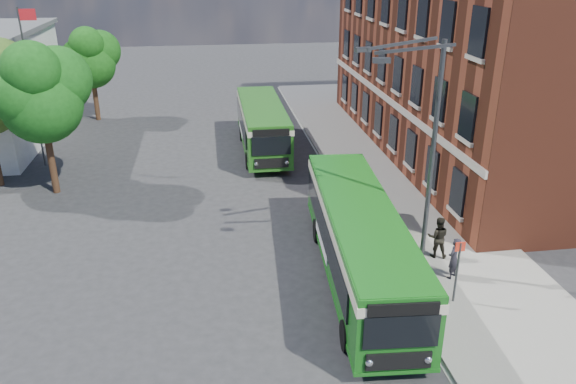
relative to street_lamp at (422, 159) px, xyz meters
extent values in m
plane|color=#2A2A2D|center=(-4.84, 2.00, -4.79)|extent=(120.00, 120.00, 0.00)
cube|color=gray|center=(2.16, 10.00, -4.72)|extent=(6.00, 48.00, 0.15)
cube|color=beige|center=(-0.89, 10.00, -4.79)|extent=(0.12, 48.00, 0.01)
cube|color=maroon|center=(9.16, 14.00, 1.21)|extent=(12.00, 26.00, 12.00)
cube|color=beige|center=(3.12, 14.00, -1.19)|extent=(0.12, 26.00, 0.35)
cylinder|color=#383A3D|center=(-17.34, 15.00, -0.29)|extent=(0.10, 0.10, 9.00)
cube|color=red|center=(-16.89, 15.00, 3.81)|extent=(0.90, 0.02, 0.60)
cylinder|color=#383A3D|center=(0.36, 0.00, -4.64)|extent=(0.44, 0.44, 0.30)
cylinder|color=#383A3D|center=(0.36, 0.00, -0.29)|extent=(0.18, 0.18, 9.00)
cube|color=#383A3D|center=(-0.87, -0.60, 4.01)|extent=(2.58, 0.46, 0.37)
cube|color=#383A3D|center=(-0.87, 0.60, 4.01)|extent=(2.58, 0.46, 0.37)
cube|color=#383A3D|center=(-2.11, -1.08, 3.76)|extent=(0.55, 0.22, 0.16)
cube|color=#383A3D|center=(-2.11, 1.08, 3.76)|extent=(0.55, 0.22, 0.16)
cylinder|color=#383A3D|center=(0.76, -2.20, -3.54)|extent=(0.08, 0.08, 2.50)
cube|color=red|center=(0.76, -2.20, -2.44)|extent=(0.35, 0.04, 0.35)
cube|color=#176318|center=(-2.17, 0.05, -3.02)|extent=(3.30, 12.08, 2.45)
cube|color=#176318|center=(-2.17, 0.05, -4.29)|extent=(3.34, 12.12, 0.14)
cube|color=black|center=(-3.43, 0.44, -2.89)|extent=(0.77, 10.12, 1.10)
cube|color=black|center=(-0.88, 0.27, -2.89)|extent=(0.77, 10.12, 1.10)
cube|color=beige|center=(-2.17, 0.05, -2.19)|extent=(3.37, 12.15, 0.32)
cube|color=#176318|center=(-2.17, 0.05, -1.83)|extent=(3.20, 11.97, 0.12)
cube|color=black|center=(-2.58, -5.93, -2.84)|extent=(2.15, 0.23, 1.05)
cube|color=black|center=(-2.58, -5.94, -2.09)|extent=(2.00, 0.22, 0.38)
cube|color=black|center=(-2.58, -5.94, -3.84)|extent=(1.90, 0.21, 0.55)
sphere|color=silver|center=(-3.43, -5.87, -3.84)|extent=(0.26, 0.26, 0.26)
sphere|color=silver|center=(-1.73, -5.98, -3.84)|extent=(0.26, 0.26, 0.26)
cube|color=black|center=(-1.77, 6.04, -2.79)|extent=(2.00, 0.22, 0.90)
cube|color=white|center=(-3.39, 1.14, -3.64)|extent=(0.26, 3.20, 0.45)
cylinder|color=black|center=(-3.62, -4.03, -4.29)|extent=(0.35, 1.02, 1.00)
cylinder|color=black|center=(-1.29, -4.19, -4.29)|extent=(0.35, 1.02, 1.00)
cylinder|color=black|center=(-3.13, 3.29, -4.29)|extent=(0.35, 1.02, 1.00)
cylinder|color=black|center=(-0.79, 3.14, -4.29)|extent=(0.35, 1.02, 1.00)
cube|color=#24661B|center=(-4.22, 15.93, -3.02)|extent=(2.54, 10.13, 2.45)
cube|color=#24661B|center=(-4.22, 15.93, -4.29)|extent=(2.58, 10.17, 0.14)
cube|color=black|center=(-5.49, 16.24, -2.89)|extent=(0.12, 8.32, 1.10)
cube|color=black|center=(-2.93, 16.23, -2.89)|extent=(0.12, 8.32, 1.10)
cube|color=beige|center=(-4.22, 15.93, -2.19)|extent=(2.60, 10.19, 0.32)
cube|color=#24661B|center=(-4.22, 15.93, -1.83)|extent=(2.44, 10.03, 0.12)
cube|color=black|center=(-4.24, 10.85, -2.84)|extent=(2.15, 0.09, 1.05)
cube|color=black|center=(-4.24, 10.84, -2.09)|extent=(2.00, 0.09, 0.38)
cube|color=black|center=(-4.24, 10.84, -3.84)|extent=(1.90, 0.09, 0.55)
sphere|color=silver|center=(-5.09, 10.86, -3.84)|extent=(0.26, 0.26, 0.26)
sphere|color=silver|center=(-3.39, 10.85, -3.84)|extent=(0.26, 0.26, 0.26)
cube|color=black|center=(-4.19, 21.02, -2.79)|extent=(2.00, 0.09, 0.90)
cube|color=white|center=(-5.50, 16.94, -3.64)|extent=(0.05, 3.20, 0.45)
cylinder|color=black|center=(-5.40, 12.68, -4.29)|extent=(0.28, 1.00, 1.00)
cylinder|color=black|center=(-3.06, 12.67, -4.29)|extent=(0.28, 1.00, 1.00)
cylinder|color=black|center=(-5.38, 18.20, -4.29)|extent=(0.28, 1.00, 1.00)
cylinder|color=black|center=(-3.04, 18.19, -4.29)|extent=(0.28, 1.00, 1.00)
imported|color=black|center=(1.36, -0.66, -3.81)|extent=(0.72, 0.70, 1.66)
imported|color=black|center=(1.39, 0.98, -3.76)|extent=(1.02, 0.89, 1.76)
cylinder|color=#392214|center=(-15.71, 10.64, -3.09)|extent=(0.36, 0.36, 3.39)
sphere|color=#144D13|center=(-15.71, 10.64, -0.01)|extent=(4.01, 4.01, 4.01)
sphere|color=#144D13|center=(-14.94, 11.26, 0.99)|extent=(3.39, 3.39, 3.39)
sphere|color=#144D13|center=(-16.40, 10.10, 0.61)|extent=(3.08, 3.08, 3.08)
sphere|color=#144D13|center=(-15.71, 9.87, 1.76)|extent=(2.78, 2.78, 2.78)
cylinder|color=#392214|center=(-15.84, 24.91, -3.31)|extent=(0.36, 0.36, 2.96)
sphere|color=#154C11|center=(-15.84, 24.91, -0.61)|extent=(3.50, 3.50, 3.50)
sphere|color=#154C11|center=(-15.17, 25.45, 0.26)|extent=(2.96, 2.96, 2.96)
sphere|color=#154C11|center=(-16.45, 24.44, -0.07)|extent=(2.69, 2.69, 2.69)
sphere|color=#154C11|center=(-15.84, 24.24, 0.94)|extent=(2.43, 2.43, 2.43)
camera|label=1|loc=(-7.53, -18.13, 6.80)|focal=35.00mm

